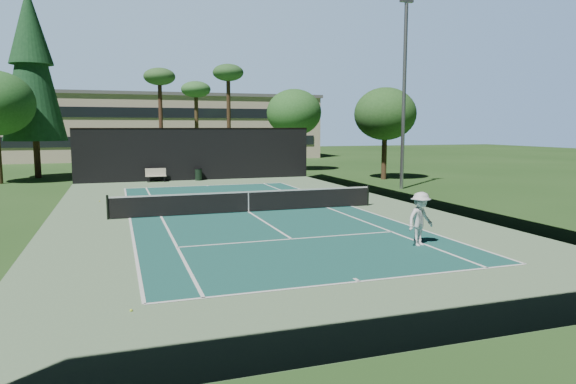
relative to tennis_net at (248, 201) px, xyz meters
name	(u,v)px	position (x,y,z in m)	size (l,w,h in m)	color
ground	(249,212)	(0.00, 0.00, -0.56)	(160.00, 160.00, 0.00)	#24491B
apron_slab	(249,212)	(0.00, 0.00, -0.55)	(18.00, 32.00, 0.01)	#698C62
court_surface	(249,212)	(0.00, 0.00, -0.55)	(10.97, 23.77, 0.01)	#1B564E
court_lines	(249,212)	(0.00, 0.00, -0.54)	(11.07, 23.87, 0.01)	white
tennis_net	(248,201)	(0.00, 0.00, 0.00)	(12.90, 0.10, 1.10)	black
fence	(248,171)	(0.00, 0.06, 1.45)	(18.04, 32.05, 4.03)	black
player	(420,219)	(3.89, -8.72, 0.38)	(1.21, 0.69, 1.87)	white
tennis_ball_a	(131,310)	(-5.78, -12.26, -0.52)	(0.07, 0.07, 0.07)	#CBE935
tennis_ball_b	(216,200)	(-0.76, 4.46, -0.52)	(0.08, 0.08, 0.08)	#BBD330
tennis_ball_c	(275,203)	(1.99, 2.08, -0.52)	(0.07, 0.07, 0.07)	#CFE834
tennis_ball_d	(100,201)	(-6.91, 5.95, -0.53)	(0.06, 0.06, 0.06)	gold
park_bench	(156,175)	(-3.19, 15.60, -0.01)	(1.50, 0.45, 1.02)	beige
trash_bin	(198,174)	(0.00, 15.64, -0.08)	(0.56, 0.56, 0.95)	black
pine_tree	(31,57)	(-12.00, 22.00, 9.00)	(4.80, 4.80, 15.00)	#472D1E
palm_a	(160,81)	(-2.00, 24.00, 7.63)	(2.80, 2.80, 9.32)	#4A2E1F
palm_b	(196,92)	(1.50, 26.00, 6.80)	(2.80, 2.80, 8.42)	#4C3820
palm_c	(228,77)	(4.00, 23.00, 8.05)	(2.80, 2.80, 9.77)	#422E1C
decid_tree_a	(294,113)	(10.00, 22.00, 4.86)	(5.12, 5.12, 7.62)	#41271C
decid_tree_b	(385,114)	(14.00, 12.00, 4.52)	(4.80, 4.80, 7.14)	#4D3621
campus_building	(162,126)	(0.00, 45.98, 3.65)	(40.50, 12.50, 8.30)	#C3AF97
light_pole	(404,90)	(12.00, 6.00, 5.90)	(0.90, 0.25, 12.22)	#93969B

